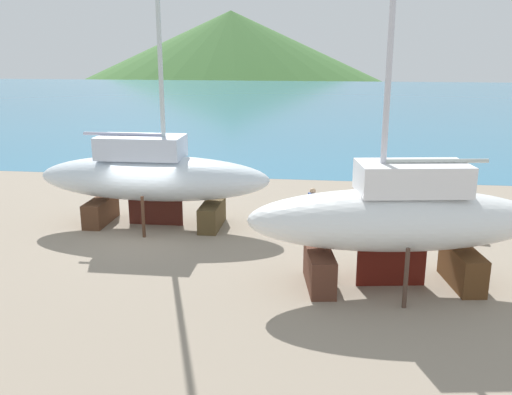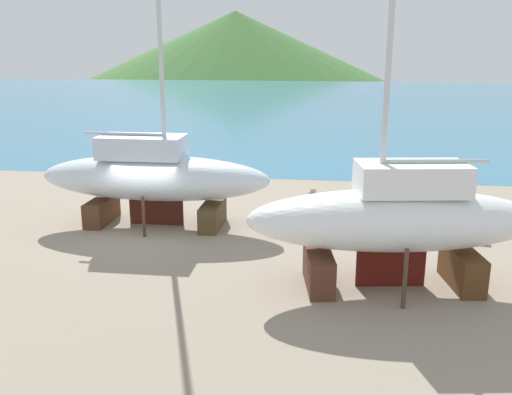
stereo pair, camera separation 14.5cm
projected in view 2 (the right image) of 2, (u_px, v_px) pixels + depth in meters
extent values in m
plane|color=gray|center=(120.00, 257.00, 18.36)|extent=(47.82, 47.82, 0.00)
cube|color=teal|center=(280.00, 101.00, 71.62)|extent=(145.82, 87.48, 0.01)
cone|color=#3B6A2F|center=(236.00, 73.00, 150.53)|extent=(142.29, 142.29, 32.06)
cube|color=#532E21|center=(319.00, 269.00, 16.00)|extent=(1.01, 2.16, 1.08)
cube|color=#53331A|center=(462.00, 268.00, 16.07)|extent=(1.01, 2.16, 1.08)
cylinder|color=#4B362B|center=(405.00, 279.00, 14.58)|extent=(0.12, 0.12, 1.68)
cylinder|color=#542F1D|center=(380.00, 242.00, 17.33)|extent=(0.12, 0.12, 1.68)
ellipsoid|color=white|center=(394.00, 220.00, 15.65)|extent=(8.61, 3.85, 1.70)
cube|color=#53130C|center=(391.00, 268.00, 16.03)|extent=(1.98, 0.39, 1.19)
cube|color=white|center=(412.00, 178.00, 15.34)|extent=(3.20, 2.00, 0.85)
cylinder|color=beige|center=(435.00, 161.00, 15.23)|extent=(2.89, 0.57, 0.12)
cube|color=#4D3C22|center=(213.00, 215.00, 21.39)|extent=(0.71, 2.17, 0.94)
cube|color=#51321F|center=(102.00, 211.00, 21.95)|extent=(0.71, 2.17, 0.94)
cylinder|color=#4B3925|center=(167.00, 196.00, 23.02)|extent=(0.12, 0.12, 1.54)
cylinder|color=#513323|center=(144.00, 217.00, 20.16)|extent=(0.12, 0.12, 1.54)
ellipsoid|color=silver|center=(155.00, 178.00, 21.30)|extent=(8.92, 2.76, 1.69)
cube|color=#451912|center=(157.00, 214.00, 21.68)|extent=(2.14, 0.09, 1.18)
cube|color=silver|center=(142.00, 147.00, 21.05)|extent=(3.21, 1.64, 0.85)
cylinder|color=#B5C4C4|center=(158.00, 1.00, 19.58)|extent=(0.17, 0.17, 11.23)
cylinder|color=#B7B5D0|center=(124.00, 134.00, 21.01)|extent=(3.12, 0.14, 0.12)
cube|color=#3B7152|center=(312.00, 222.00, 20.69)|extent=(0.29, 0.38, 0.87)
cube|color=navy|center=(313.00, 202.00, 20.50)|extent=(0.36, 0.49, 0.63)
sphere|color=tan|center=(313.00, 191.00, 20.38)|extent=(0.22, 0.22, 0.22)
cube|color=brown|center=(315.00, 225.00, 21.45)|extent=(1.07, 2.02, 0.13)
cube|color=brown|center=(455.00, 239.00, 19.90)|extent=(2.22, 0.71, 0.17)
cube|color=brown|center=(350.00, 213.00, 22.94)|extent=(2.99, 1.43, 0.17)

